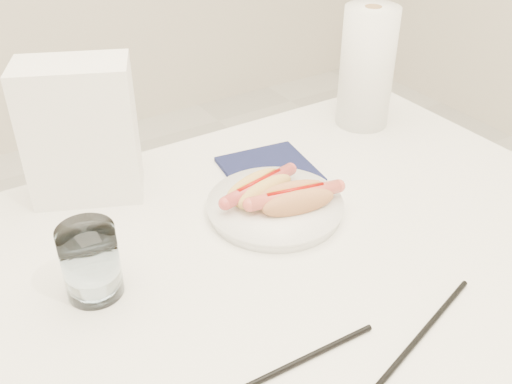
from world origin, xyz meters
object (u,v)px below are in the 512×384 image
napkin_box (81,132)px  paper_towel_roll (367,68)px  water_glass (91,262)px  plate (275,208)px  hotdog_left (259,189)px  table (259,289)px  hotdog_right (295,198)px

napkin_box → paper_towel_roll: paper_towel_roll is taller
water_glass → napkin_box: bearing=72.4°
plate → napkin_box: 0.35m
hotdog_left → napkin_box: napkin_box is taller
table → hotdog_left: 0.17m
table → hotdog_left: size_ratio=7.87×
table → napkin_box: napkin_box is taller
table → napkin_box: bearing=116.1°
paper_towel_roll → napkin_box: bearing=176.0°
plate → paper_towel_roll: 0.41m
napkin_box → paper_towel_roll: (0.58, -0.04, 0.00)m
paper_towel_roll → table: bearing=-148.0°
hotdog_left → water_glass: size_ratio=1.41×
hotdog_right → paper_towel_roll: (0.33, 0.21, 0.09)m
paper_towel_roll → plate: bearing=-152.2°
hotdog_right → napkin_box: size_ratio=0.66×
hotdog_left → napkin_box: 0.31m
table → hotdog_left: hotdog_left is taller
water_glass → napkin_box: napkin_box is taller
hotdog_right → paper_towel_roll: paper_towel_roll is taller
napkin_box → paper_towel_roll: 0.59m
table → plate: size_ratio=5.46×
table → water_glass: size_ratio=11.06×
hotdog_left → plate: bearing=-75.0°
table → water_glass: (-0.23, 0.06, 0.11)m
plate → hotdog_left: hotdog_left is taller
hotdog_left → hotdog_right: 0.07m
water_glass → napkin_box: (0.08, 0.25, 0.07)m
hotdog_right → water_glass: water_glass is taller
hotdog_right → water_glass: bearing=-168.6°
plate → napkin_box: bearing=137.1°
plate → table: bearing=-134.7°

